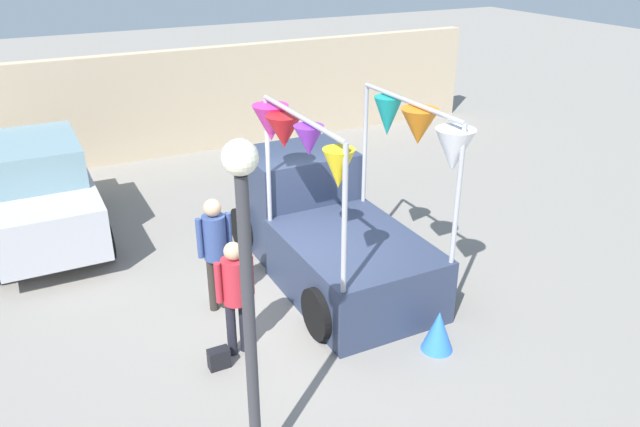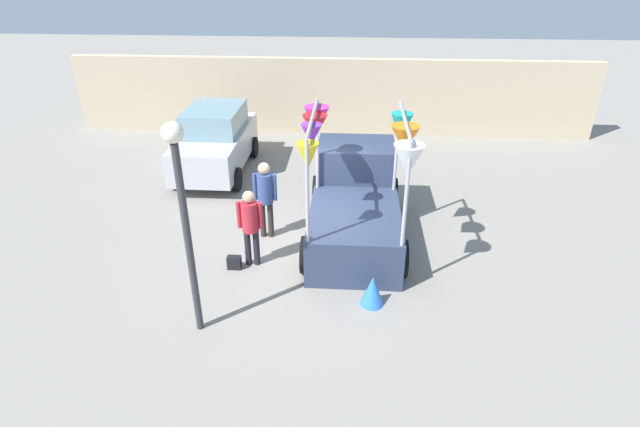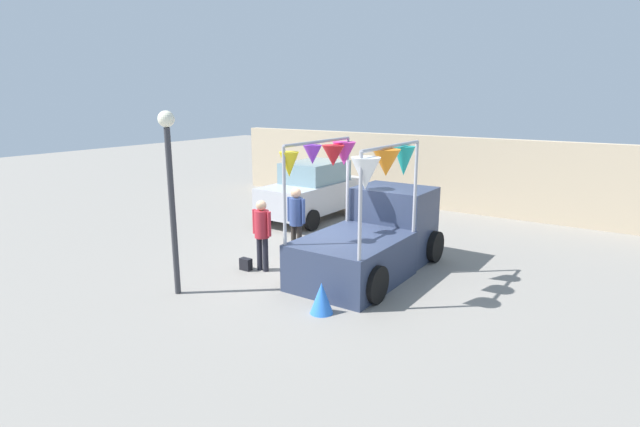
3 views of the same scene
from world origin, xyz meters
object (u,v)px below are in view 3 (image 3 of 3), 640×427
person_vendor (296,216)px  street_lamp (170,176)px  vendor_truck (374,232)px  parked_car (313,190)px  person_customer (262,229)px  folded_kite_bundle_azure (322,298)px  handbag (246,264)px

person_vendor → street_lamp: bearing=-101.6°
street_lamp → person_vendor: bearing=78.4°
vendor_truck → street_lamp: size_ratio=1.12×
parked_car → person_customer: (1.96, -4.85, 0.07)m
person_vendor → street_lamp: (-0.66, -3.20, 1.34)m
folded_kite_bundle_azure → person_vendor: bearing=134.9°
person_vendor → folded_kite_bundle_azure: bearing=-45.1°
vendor_truck → folded_kite_bundle_azure: (0.35, -2.70, -0.61)m
person_customer → person_vendor: size_ratio=0.93×
handbag → street_lamp: (-0.19, -1.84, 2.29)m
vendor_truck → folded_kite_bundle_azure: size_ratio=6.92×
person_vendor → vendor_truck: bearing=10.4°
vendor_truck → parked_car: size_ratio=1.04×
person_vendor → street_lamp: street_lamp is taller
parked_car → folded_kite_bundle_azure: parked_car is taller
person_customer → street_lamp: bearing=-104.9°
vendor_truck → folded_kite_bundle_azure: vendor_truck is taller
street_lamp → parked_car: bearing=101.6°
person_customer → folded_kite_bundle_azure: person_customer is taller
parked_car → street_lamp: bearing=-78.4°
person_customer → handbag: person_customer is taller
person_customer → handbag: (-0.35, -0.20, -0.87)m
person_customer → person_vendor: person_vendor is taller
person_customer → folded_kite_bundle_azure: 2.81m
vendor_truck → person_vendor: (-1.98, -0.36, 0.19)m
vendor_truck → handbag: 3.09m
person_customer → person_vendor: 1.17m
parked_car → person_customer: parked_car is taller
parked_car → person_vendor: size_ratio=2.22×
person_vendor → handbag: (-0.46, -1.36, -0.96)m
person_vendor → folded_kite_bundle_azure: size_ratio=3.00×
person_vendor → folded_kite_bundle_azure: person_vendor is taller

